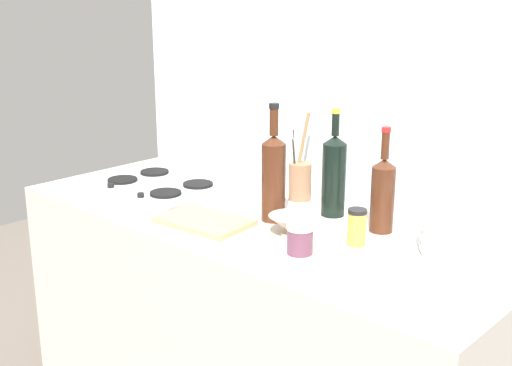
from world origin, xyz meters
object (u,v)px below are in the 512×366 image
plate_stack (465,239)px  wine_bottle_mid_right (383,193)px  wine_bottle_mid_left (274,176)px  wine_bottle_leftmost (334,174)px  mixing_bowl (291,224)px  utensil_crock (300,179)px  cutting_board (204,221)px  stovetop_hob (160,186)px  condiment_jar_front (300,239)px  condiment_jar_rear (357,227)px

plate_stack → wine_bottle_mid_right: 0.29m
wine_bottle_mid_left → wine_bottle_leftmost: bearing=56.9°
wine_bottle_mid_right → mixing_bowl: size_ratio=2.35×
utensil_crock → cutting_board: size_ratio=1.09×
mixing_bowl → wine_bottle_mid_left: bearing=152.6°
plate_stack → wine_bottle_mid_left: size_ratio=0.65×
wine_bottle_mid_left → mixing_bowl: wine_bottle_mid_left is taller
stovetop_hob → mixing_bowl: (0.69, -0.04, 0.02)m
wine_bottle_leftmost → wine_bottle_mid_left: size_ratio=0.94×
condiment_jar_front → condiment_jar_rear: bearing=63.9°
mixing_bowl → condiment_jar_rear: (0.19, 0.07, 0.02)m
cutting_board → mixing_bowl: bearing=21.9°
mixing_bowl → utensil_crock: utensil_crock is taller
condiment_jar_front → plate_stack: bearing=42.2°
wine_bottle_mid_left → cutting_board: 0.27m
wine_bottle_mid_left → utensil_crock: bearing=108.5°
stovetop_hob → wine_bottle_leftmost: 0.71m
wine_bottle_mid_left → condiment_jar_front: (0.25, -0.17, -0.11)m
stovetop_hob → cutting_board: (0.41, -0.15, -0.00)m
wine_bottle_mid_left → plate_stack: bearing=14.1°
plate_stack → condiment_jar_rear: bearing=-150.7°
wine_bottle_mid_right → utensil_crock: wine_bottle_mid_right is taller
condiment_jar_front → cutting_board: condiment_jar_front is taller
plate_stack → mixing_bowl: bearing=-154.4°
plate_stack → condiment_jar_rear: size_ratio=2.27×
wine_bottle_mid_right → condiment_jar_rear: bearing=-86.1°
utensil_crock → stovetop_hob: bearing=-151.0°
wine_bottle_leftmost → wine_bottle_mid_right: size_ratio=1.09×
wine_bottle_mid_left → cutting_board: size_ratio=1.32×
wine_bottle_leftmost → utensil_crock: 0.21m
utensil_crock → condiment_jar_front: utensil_crock is taller
condiment_jar_front → wine_bottle_mid_right: bearing=77.4°
stovetop_hob → mixing_bowl: mixing_bowl is taller
mixing_bowl → utensil_crock: (-0.21, 0.30, 0.04)m
condiment_jar_rear → mixing_bowl: bearing=-159.9°
condiment_jar_rear → cutting_board: size_ratio=0.38×
stovetop_hob → condiment_jar_front: condiment_jar_front is taller
stovetop_hob → condiment_jar_rear: condiment_jar_rear is taller
mixing_bowl → cutting_board: mixing_bowl is taller
mixing_bowl → condiment_jar_rear: size_ratio=1.27×
wine_bottle_leftmost → condiment_jar_front: 0.38m
plate_stack → wine_bottle_mid_left: (-0.60, -0.15, 0.11)m
wine_bottle_mid_left → wine_bottle_mid_right: size_ratio=1.17×
utensil_crock → cutting_board: 0.43m
wine_bottle_leftmost → condiment_jar_rear: 0.29m
wine_bottle_mid_right → mixing_bowl: (-0.18, -0.22, -0.09)m
stovetop_hob → condiment_jar_front: bearing=-9.7°
stovetop_hob → condiment_jar_front: size_ratio=6.05×
wine_bottle_leftmost → condiment_jar_rear: size_ratio=3.26×
wine_bottle_mid_left → cutting_board: (-0.14, -0.18, -0.14)m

